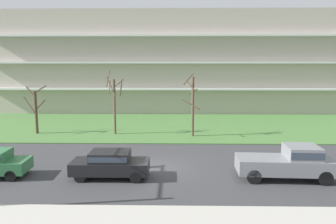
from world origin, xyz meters
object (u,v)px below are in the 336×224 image
object	(u,v)px
tree_far_left	(36,109)
pickup_gray_center_left	(290,162)
tree_left	(114,102)
tree_center	(192,104)
sedan_black_near_left	(110,163)

from	to	relation	value
tree_far_left	pickup_gray_center_left	bearing A→B (deg)	-31.16
tree_left	pickup_gray_center_left	xyz separation A→B (m)	(12.02, -11.61, -2.08)
tree_far_left	pickup_gray_center_left	distance (m)	22.68
tree_far_left	pickup_gray_center_left	size ratio (longest dim) A/B	0.83
tree_center	pickup_gray_center_left	distance (m)	12.08
tree_far_left	tree_center	xyz separation A→B (m)	(14.45, -0.86, 0.65)
tree_left	pickup_gray_center_left	distance (m)	16.84
tree_far_left	sedan_black_near_left	xyz separation A→B (m)	(9.19, -11.70, -1.47)
tree_far_left	tree_left	world-z (taller)	tree_left
tree_far_left	tree_left	distance (m)	7.39
tree_left	pickup_gray_center_left	bearing A→B (deg)	-43.99
tree_left	sedan_black_near_left	world-z (taller)	tree_left
tree_far_left	sedan_black_near_left	world-z (taller)	tree_far_left
tree_far_left	tree_left	xyz separation A→B (m)	(7.35, -0.11, 0.75)
sedan_black_near_left	pickup_gray_center_left	xyz separation A→B (m)	(10.19, -0.01, 0.14)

